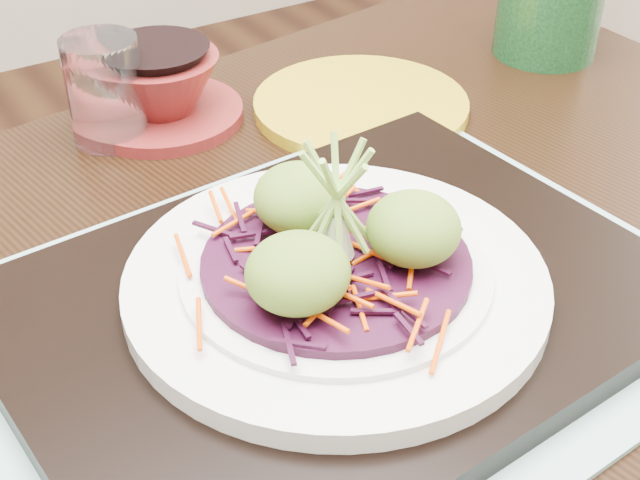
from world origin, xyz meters
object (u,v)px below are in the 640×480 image
serving_tray (336,302)px  yellow_plate (361,105)px  terracotta_bowl_set (160,92)px  white_plate (336,280)px  dining_table (322,379)px  water_glass (105,90)px

serving_tray → yellow_plate: 0.31m
terracotta_bowl_set → serving_tray: bearing=-93.5°
terracotta_bowl_set → white_plate: bearing=-93.5°
serving_tray → dining_table: bearing=67.7°
terracotta_bowl_set → yellow_plate: 0.19m
white_plate → water_glass: size_ratio=2.93×
dining_table → yellow_plate: size_ratio=5.85×
yellow_plate → serving_tray: bearing=-127.8°
white_plate → terracotta_bowl_set: terracotta_bowl_set is taller
white_plate → terracotta_bowl_set: size_ratio=1.43×
dining_table → terracotta_bowl_set: 0.32m
water_glass → yellow_plate: size_ratio=0.47×
white_plate → water_glass: (-0.03, 0.33, 0.02)m
serving_tray → white_plate: 0.02m
dining_table → water_glass: size_ratio=12.56×
dining_table → white_plate: bearing=-117.3°
water_glass → serving_tray: bearing=-83.9°
white_plate → yellow_plate: (0.19, 0.25, -0.03)m
white_plate → water_glass: water_glass is taller
water_glass → terracotta_bowl_set: (0.06, 0.01, -0.02)m
dining_table → white_plate: (-0.01, -0.03, 0.13)m
terracotta_bowl_set → yellow_plate: (0.17, -0.09, -0.02)m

